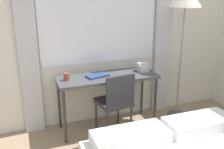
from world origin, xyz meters
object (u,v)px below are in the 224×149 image
at_px(book, 97,76).
at_px(desk, 107,81).
at_px(telephone, 142,67).
at_px(mug, 66,77).
at_px(standing_lamp, 185,1).
at_px(desk_chair, 116,100).

bearing_deg(book, desk, -5.04).
height_order(telephone, mug, telephone).
bearing_deg(mug, book, -0.55).
distance_m(standing_lamp, telephone, 1.04).
height_order(desk_chair, standing_lamp, standing_lamp).
xyz_separation_m(book, mug, (-0.40, 0.00, 0.03)).
relative_size(book, mug, 3.50).
bearing_deg(desk_chair, mug, 150.90).
xyz_separation_m(standing_lamp, telephone, (-0.56, 0.07, -0.87)).
bearing_deg(desk, telephone, 4.61).
relative_size(standing_lamp, telephone, 10.52).
bearing_deg(book, standing_lamp, -1.76).
distance_m(desk, desk_chair, 0.28).
xyz_separation_m(desk_chair, standing_lamp, (1.04, 0.18, 1.18)).
bearing_deg(telephone, book, -177.29).
relative_size(desk_chair, telephone, 4.67).
xyz_separation_m(telephone, book, (-0.65, -0.03, -0.04)).
bearing_deg(mug, desk_chair, -20.94).
distance_m(desk, mug, 0.54).
xyz_separation_m(desk_chair, book, (-0.17, 0.21, 0.27)).
height_order(book, mug, mug).
xyz_separation_m(desk_chair, telephone, (0.48, 0.25, 0.31)).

